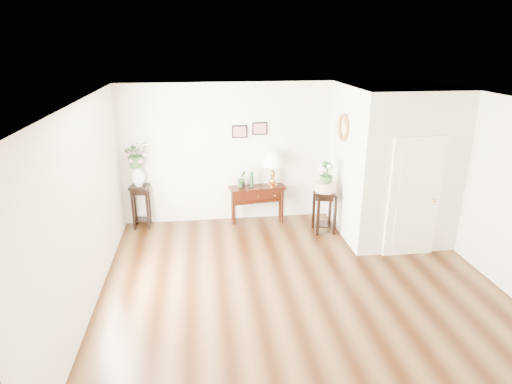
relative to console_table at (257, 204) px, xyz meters
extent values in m
cube|color=#51391D|center=(0.32, -2.57, -0.37)|extent=(6.00, 5.50, 0.02)
cube|color=white|center=(0.32, -2.57, 2.43)|extent=(6.00, 5.50, 0.02)
cube|color=silver|center=(0.32, 0.18, 1.03)|extent=(6.00, 0.02, 2.80)
cube|color=silver|center=(0.32, -5.32, 1.03)|extent=(6.00, 0.02, 2.80)
cube|color=silver|center=(-2.68, -2.57, 1.03)|extent=(0.02, 5.50, 2.80)
cube|color=silver|center=(3.32, -2.57, 1.03)|extent=(0.02, 5.50, 2.80)
cube|color=silver|center=(2.42, -0.79, 1.03)|extent=(1.80, 1.95, 2.80)
cube|color=white|center=(2.42, -1.79, 0.68)|extent=(0.90, 0.05, 2.10)
cube|color=black|center=(-0.33, 0.16, 1.48)|extent=(0.30, 0.02, 0.25)
cube|color=black|center=(0.07, 0.16, 1.53)|extent=(0.30, 0.02, 0.25)
torus|color=#C0792F|center=(1.48, -0.67, 1.68)|extent=(0.07, 0.51, 0.51)
cube|color=black|center=(0.00, 0.00, 0.00)|extent=(1.16, 0.51, 0.75)
cube|color=#CB8739|center=(0.32, 0.00, 0.72)|extent=(0.50, 0.50, 0.72)
cylinder|color=#124423|center=(-0.11, 0.00, 0.54)|extent=(0.07, 0.07, 0.31)
imported|color=#2B5929|center=(-0.31, 0.00, 0.55)|extent=(0.24, 0.22, 0.35)
cube|color=black|center=(-2.32, 0.00, 0.06)|extent=(0.39, 0.39, 0.87)
imported|color=#2B5929|center=(-2.32, 0.00, 1.15)|extent=(0.59, 0.56, 0.52)
cube|color=black|center=(1.22, -0.69, 0.04)|extent=(0.50, 0.50, 0.83)
cylinder|color=beige|center=(1.22, -0.69, 0.54)|extent=(0.46, 0.46, 0.18)
imported|color=#2B5929|center=(1.22, -0.69, 0.81)|extent=(0.33, 0.33, 0.46)
camera|label=1|loc=(-1.08, -8.12, 3.19)|focal=30.00mm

